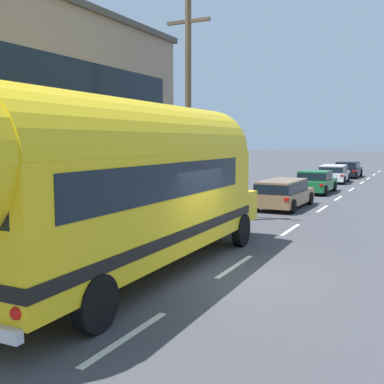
# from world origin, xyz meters

# --- Properties ---
(ground_plane) EXTENTS (300.00, 300.00, 0.00)m
(ground_plane) POSITION_xyz_m (0.00, 0.00, 0.00)
(ground_plane) COLOR #424247
(lane_markings) EXTENTS (3.74, 80.00, 0.01)m
(lane_markings) POSITION_xyz_m (-2.54, 12.72, 0.00)
(lane_markings) COLOR silver
(lane_markings) RESTS_ON ground
(utility_pole) EXTENTS (1.80, 0.24, 8.50)m
(utility_pole) POSITION_xyz_m (-4.04, 6.22, 4.42)
(utility_pole) COLOR brown
(utility_pole) RESTS_ON ground
(painted_bus) EXTENTS (2.71, 11.78, 4.12)m
(painted_bus) POSITION_xyz_m (-1.79, -1.46, 2.30)
(painted_bus) COLOR yellow
(painted_bus) RESTS_ON ground
(car_lead) EXTENTS (1.95, 4.75, 1.37)m
(car_lead) POSITION_xyz_m (-1.71, 11.68, 0.80)
(car_lead) COLOR olive
(car_lead) RESTS_ON ground
(car_second) EXTENTS (2.05, 4.43, 1.37)m
(car_second) POSITION_xyz_m (-1.77, 19.23, 0.73)
(car_second) COLOR #196633
(car_second) RESTS_ON ground
(car_third) EXTENTS (2.13, 4.34, 1.37)m
(car_third) POSITION_xyz_m (-1.97, 27.05, 0.78)
(car_third) COLOR white
(car_third) RESTS_ON ground
(car_fourth) EXTENTS (2.05, 4.81, 1.37)m
(car_fourth) POSITION_xyz_m (-1.80, 33.27, 0.75)
(car_fourth) COLOR black
(car_fourth) RESTS_ON ground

